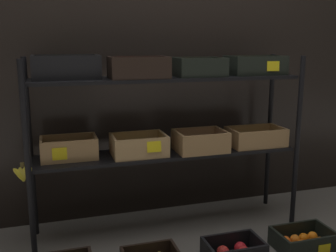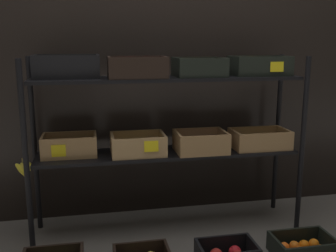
% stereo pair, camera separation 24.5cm
% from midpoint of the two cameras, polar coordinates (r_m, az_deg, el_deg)
% --- Properties ---
extents(ground_plane, '(10.00, 10.00, 0.00)m').
position_cam_midpoint_polar(ground_plane, '(2.68, -2.70, -14.64)').
color(ground_plane, '#605B56').
extents(storefront_wall, '(4.07, 0.12, 1.96)m').
position_cam_midpoint_polar(storefront_wall, '(2.77, -4.82, 7.38)').
color(storefront_wall, black).
rests_on(storefront_wall, ground_plane).
extents(display_rack, '(1.79, 0.37, 1.14)m').
position_cam_midpoint_polar(display_rack, '(2.43, -3.06, 1.98)').
color(display_rack, black).
rests_on(display_rack, ground_plane).
extents(crate_ground_tangerine, '(0.35, 0.23, 0.11)m').
position_cam_midpoint_polar(crate_ground_tangerine, '(2.52, 16.41, -15.88)').
color(crate_ground_tangerine, black).
rests_on(crate_ground_tangerine, ground_plane).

